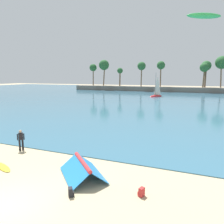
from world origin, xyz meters
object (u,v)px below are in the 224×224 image
surfboard (3,167)px  kite_aloft_high_over_bay (204,16)px  folded_kite (83,166)px  person_at_waterline (21,139)px  sailboat_near_shore (156,94)px  backpack_by_trailer (71,192)px  backpack_spare (141,192)px

surfboard → kite_aloft_high_over_bay: (11.29, 10.17, 10.49)m
folded_kite → person_at_waterline: person_at_waterline is taller
kite_aloft_high_over_bay → sailboat_near_shore: bearing=76.3°
backpack_by_trailer → backpack_spare: bearing=22.5°
backpack_spare → folded_kite: bearing=168.2°
backpack_spare → sailboat_near_shore: 53.26m
folded_kite → person_at_waterline: bearing=162.6°
folded_kite → backpack_by_trailer: 2.20m
folded_kite → kite_aloft_high_over_bay: 14.82m
surfboard → sailboat_near_shore: 52.47m
kite_aloft_high_over_bay → surfboard: bearing=-167.3°
backpack_by_trailer → person_at_waterline: bearing=149.9°
folded_kite → sailboat_near_shore: bearing=96.6°
backpack_by_trailer → sailboat_near_shore: 54.09m
folded_kite → surfboard: 5.49m
person_at_waterline → backpack_by_trailer: (7.29, -4.22, -0.69)m
person_at_waterline → surfboard: (1.37, -2.99, -0.85)m
folded_kite → sailboat_near_shore: sailboat_near_shore is taller
folded_kite → sailboat_near_shore: (-5.94, 51.60, 0.08)m
person_at_waterline → sailboat_near_shore: (0.82, 49.48, -0.19)m
person_at_waterline → surfboard: 3.39m
person_at_waterline → backpack_by_trailer: bearing=-30.1°
backpack_by_trailer → surfboard: 6.05m
sailboat_near_shore → kite_aloft_high_over_bay: size_ratio=2.49×
person_at_waterline → backpack_spare: person_at_waterline is taller
person_at_waterline → sailboat_near_shore: size_ratio=0.23×
person_at_waterline → kite_aloft_high_over_bay: kite_aloft_high_over_bay is taller
backpack_by_trailer → kite_aloft_high_over_bay: (5.37, 11.40, 10.32)m
surfboard → kite_aloft_high_over_bay: size_ratio=0.74×
sailboat_near_shore → folded_kite: bearing=-83.4°
folded_kite → backpack_by_trailer: bearing=-75.8°
person_at_waterline → sailboat_near_shore: sailboat_near_shore is taller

